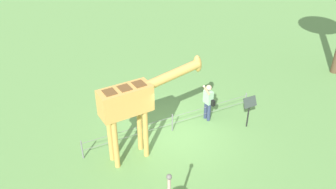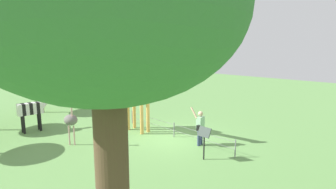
# 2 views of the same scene
# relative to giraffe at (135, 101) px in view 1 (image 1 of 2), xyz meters

# --- Properties ---
(ground_plane) EXTENTS (60.00, 60.00, 0.00)m
(ground_plane) POSITION_rel_giraffe_xyz_m (1.73, 0.50, -2.20)
(ground_plane) COLOR #60934C
(giraffe) EXTENTS (3.81, 0.82, 3.27)m
(giraffe) POSITION_rel_giraffe_xyz_m (0.00, 0.00, 0.00)
(giraffe) COLOR gold
(giraffe) RESTS_ON ground_plane
(visitor) EXTENTS (0.57, 0.58, 1.76)m
(visitor) POSITION_rel_giraffe_xyz_m (3.34, 0.70, -1.29)
(visitor) COLOR navy
(visitor) RESTS_ON ground_plane
(info_sign) EXTENTS (0.56, 0.21, 1.32)m
(info_sign) POSITION_rel_giraffe_xyz_m (4.48, -0.42, -1.25)
(info_sign) COLOR black
(info_sign) RESTS_ON ground_plane
(wire_fence) EXTENTS (7.05, 0.05, 0.75)m
(wire_fence) POSITION_rel_giraffe_xyz_m (1.73, 0.66, -1.79)
(wire_fence) COLOR slate
(wire_fence) RESTS_ON ground_plane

